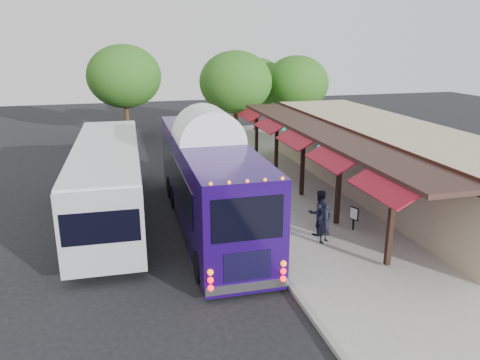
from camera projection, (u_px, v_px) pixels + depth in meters
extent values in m
plane|color=black|center=(252.00, 237.00, 19.35)|extent=(90.00, 90.00, 0.00)
cube|color=#9E9B93|center=(323.00, 195.00, 24.25)|extent=(10.00, 40.00, 0.15)
cube|color=gray|center=(231.00, 203.00, 23.04)|extent=(0.20, 40.00, 0.16)
cube|color=tan|center=(386.00, 159.00, 24.61)|extent=(5.00, 20.00, 3.60)
cube|color=black|center=(344.00, 133.00, 23.55)|extent=(0.06, 20.00, 0.60)
cube|color=#331E19|center=(325.00, 132.00, 23.26)|extent=(2.60, 20.00, 0.18)
cube|color=black|center=(391.00, 223.00, 16.05)|extent=(0.18, 0.18, 3.16)
cube|color=maroon|center=(383.00, 186.00, 15.55)|extent=(1.00, 3.20, 0.57)
cube|color=black|center=(338.00, 188.00, 19.75)|extent=(0.18, 0.18, 3.16)
cube|color=maroon|center=(331.00, 158.00, 19.25)|extent=(1.00, 3.20, 0.57)
cube|color=black|center=(303.00, 164.00, 23.45)|extent=(0.18, 0.18, 3.16)
cube|color=maroon|center=(295.00, 139.00, 22.95)|extent=(1.00, 3.20, 0.57)
cube|color=black|center=(276.00, 147.00, 27.15)|extent=(0.18, 0.18, 3.16)
cube|color=maroon|center=(270.00, 125.00, 26.65)|extent=(1.00, 3.20, 0.57)
cube|color=black|center=(257.00, 134.00, 30.85)|extent=(0.18, 0.18, 3.16)
cube|color=maroon|center=(250.00, 114.00, 30.35)|extent=(1.00, 3.20, 0.57)
sphere|color=teal|center=(374.00, 176.00, 17.69)|extent=(0.26, 0.26, 0.26)
sphere|color=teal|center=(320.00, 147.00, 22.32)|extent=(0.26, 0.26, 0.26)
sphere|color=teal|center=(284.00, 129.00, 26.94)|extent=(0.26, 0.26, 0.26)
cube|color=#1D0752|center=(209.00, 178.00, 20.01)|extent=(2.85, 12.81, 3.36)
cube|color=#1D0752|center=(209.00, 218.00, 20.54)|extent=(2.79, 12.68, 0.37)
ellipsoid|color=white|center=(208.00, 140.00, 19.52)|extent=(2.85, 12.55, 0.60)
cube|color=black|center=(250.00, 219.00, 13.92)|extent=(2.23, 0.05, 1.38)
cube|color=silver|center=(249.00, 286.00, 14.65)|extent=(2.66, 0.22, 0.30)
sphere|color=#FF0C0C|center=(213.00, 284.00, 14.20)|extent=(0.19, 0.19, 0.19)
sphere|color=#FF0C0C|center=(285.00, 274.00, 14.77)|extent=(0.19, 0.19, 0.19)
cylinder|color=black|center=(202.00, 266.00, 15.68)|extent=(0.33, 1.11, 1.11)
cylinder|color=black|center=(271.00, 258.00, 16.28)|extent=(0.33, 1.11, 1.11)
cylinder|color=black|center=(170.00, 187.00, 23.95)|extent=(0.33, 1.11, 1.11)
cylinder|color=black|center=(217.00, 184.00, 24.56)|extent=(0.33, 1.11, 1.11)
cube|color=#989AA0|center=(108.00, 179.00, 20.85)|extent=(3.11, 12.75, 2.92)
cube|color=black|center=(75.00, 176.00, 20.44)|extent=(0.34, 10.77, 1.10)
cube|color=black|center=(140.00, 172.00, 21.12)|extent=(0.34, 10.77, 1.10)
cube|color=silver|center=(105.00, 146.00, 20.41)|extent=(3.05, 12.50, 0.11)
cylinder|color=black|center=(74.00, 251.00, 16.82)|extent=(0.34, 1.07, 1.06)
cylinder|color=black|center=(146.00, 244.00, 17.44)|extent=(0.34, 1.07, 1.06)
cylinder|color=black|center=(86.00, 185.00, 24.44)|extent=(0.34, 1.07, 1.06)
cylinder|color=black|center=(135.00, 181.00, 25.06)|extent=(0.34, 1.07, 1.06)
imported|color=black|center=(325.00, 222.00, 18.26)|extent=(0.74, 0.67, 1.71)
imported|color=black|center=(319.00, 213.00, 18.93)|extent=(0.94, 0.74, 1.91)
imported|color=black|center=(279.00, 188.00, 22.24)|extent=(1.08, 0.52, 1.79)
imported|color=black|center=(225.00, 141.00, 32.51)|extent=(1.17, 0.69, 1.78)
cube|color=black|center=(354.00, 219.00, 19.51)|extent=(0.07, 0.07, 1.02)
cube|color=black|center=(354.00, 213.00, 19.45)|extent=(0.19, 0.45, 0.55)
cube|color=white|center=(353.00, 214.00, 19.44)|extent=(0.14, 0.37, 0.46)
cylinder|color=#382314|center=(236.00, 123.00, 36.08)|extent=(0.36, 0.36, 3.19)
ellipsoid|color=#295515|center=(236.00, 82.00, 35.17)|extent=(5.50, 5.50, 4.68)
cylinder|color=#382314|center=(256.00, 115.00, 40.84)|extent=(0.36, 0.36, 2.86)
ellipsoid|color=#295515|center=(256.00, 83.00, 40.03)|extent=(4.94, 4.94, 4.20)
cylinder|color=#382314|center=(295.00, 119.00, 38.51)|extent=(0.36, 0.36, 2.98)
ellipsoid|color=#295515|center=(296.00, 83.00, 37.67)|extent=(5.15, 5.15, 4.38)
cylinder|color=#382314|center=(127.00, 118.00, 37.86)|extent=(0.36, 0.36, 3.38)
ellipsoid|color=#295515|center=(124.00, 76.00, 36.90)|extent=(5.84, 5.84, 4.96)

